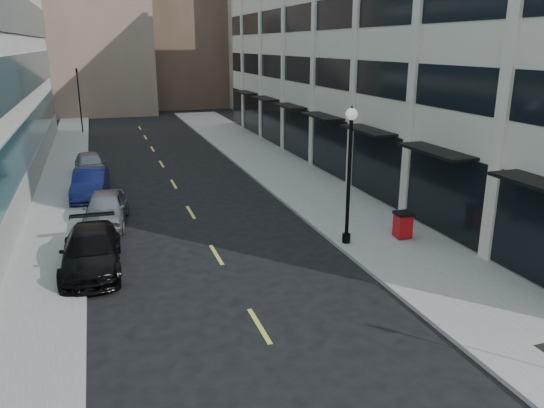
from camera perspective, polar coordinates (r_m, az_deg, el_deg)
sidewalk_right at (r=29.44m, az=5.77°, el=0.64°), size 5.00×80.00×0.15m
sidewalk_left at (r=27.15m, az=-22.38°, el=-1.99°), size 3.00×80.00×0.15m
building_right at (r=38.98m, az=15.15°, el=17.37°), size 15.30×46.50×18.25m
skyline_tan_far at (r=84.41m, az=-26.23°, el=17.05°), size 12.00×14.00×22.00m
skyline_stone at (r=75.14m, az=-1.21°, el=18.14°), size 10.00×14.00×20.00m
road_centerline at (r=24.57m, az=-7.53°, el=-2.90°), size 0.15×68.20×0.01m
traffic_signal at (r=53.86m, az=-20.27°, el=13.13°), size 0.66×0.66×6.98m
car_black_pickup at (r=21.16m, az=-18.87°, el=-4.81°), size 2.36×5.35×1.53m
car_silver_sedan at (r=26.19m, az=-17.46°, el=-0.48°), size 2.45×4.89×1.60m
car_blue_sedan at (r=31.14m, az=-18.97°, el=2.08°), size 2.17×5.00×1.60m
car_grey_sedan at (r=36.14m, az=-18.98°, el=4.02°), size 2.11×4.77×1.60m
trash_bin at (r=23.62m, az=13.89°, el=-2.10°), size 0.75×0.83×1.17m
lamppost at (r=21.83m, az=8.34°, el=4.27°), size 0.48×0.48×5.80m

